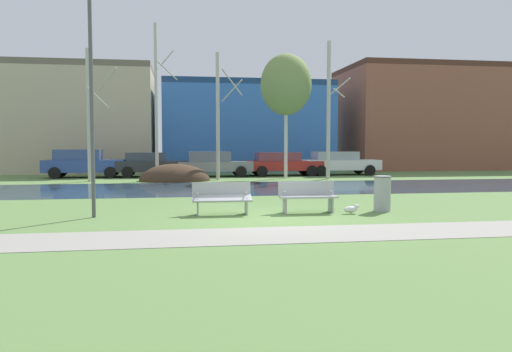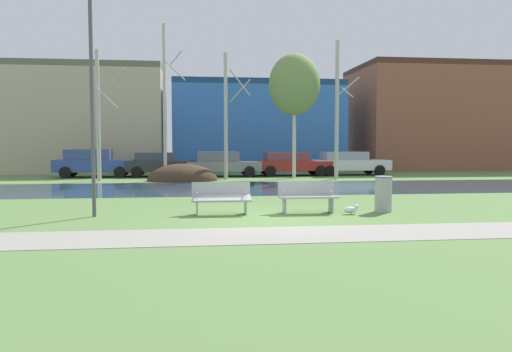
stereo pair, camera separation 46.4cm
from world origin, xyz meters
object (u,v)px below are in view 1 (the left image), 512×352
Objects in this scene: trash_bin at (382,193)px; seagull at (351,209)px; bench_left at (222,197)px; bench_right at (308,196)px; parked_wagon_fourth_red at (282,163)px; parked_hatch_third_grey at (213,163)px; parked_sedan_second_dark at (151,164)px; parked_van_nearest_blue at (83,163)px; streetlamp at (91,66)px; parked_suv_fifth_white at (339,162)px.

seagull is (-1.05, -0.37, -0.39)m from trash_bin.
bench_right is at bearing 0.00° from bench_left.
parked_hatch_third_grey is at bearing -176.04° from parked_wagon_fourth_red.
parked_van_nearest_blue is at bearing 179.88° from parked_sedan_second_dark.
streetlamp is 16.44m from parked_sedan_second_dark.
streetlamp is 1.27× the size of parked_suv_fifth_white.
bench_left is 0.35× the size of parked_wagon_fourth_red.
parked_hatch_third_grey is (7.38, -0.32, -0.06)m from parked_van_nearest_blue.
bench_right is 0.40× the size of parked_sedan_second_dark.
parked_wagon_fourth_red is 3.63m from parked_suv_fifth_white.
parked_wagon_fourth_red is (11.55, -0.03, -0.08)m from parked_van_nearest_blue.
trash_bin is 0.23× the size of parked_hatch_third_grey.
bench_left reaches higher than seagull.
bench_left is 16.88m from parked_wagon_fourth_red.
parked_wagon_fourth_red is (8.41, 16.10, -3.15)m from streetlamp.
seagull is at bearing -160.48° from trash_bin.
trash_bin is 0.23× the size of parked_van_nearest_blue.
parked_sedan_second_dark is 11.42m from parked_suv_fifth_white.
bench_right is 0.36× the size of parked_van_nearest_blue.
bench_left is 0.40× the size of parked_sedan_second_dark.
parked_hatch_third_grey reaches higher than parked_sedan_second_dark.
parked_suv_fifth_white is at bearing 61.73° from bench_left.
bench_left is 0.34× the size of parked_suv_fifth_white.
bench_right is at bearing -72.40° from parked_sedan_second_dark.
seagull is 0.10× the size of parked_suv_fifth_white.
bench_left is 18.37m from parked_suv_fifth_white.
bench_right is 18.41m from parked_van_nearest_blue.
parked_sedan_second_dark reaches higher than trash_bin.
seagull is (3.51, -0.43, -0.34)m from bench_left.
parked_wagon_fourth_red is (4.18, 0.29, -0.02)m from parked_hatch_third_grey.
trash_bin is 0.25× the size of parked_sedan_second_dark.
streetlamp is 18.44m from parked_wagon_fourth_red.
parked_wagon_fourth_red reaches higher than bench_left.
bench_right is at bearing -111.31° from parked_suv_fifth_white.
bench_left is 1.00× the size of bench_right.
parked_wagon_fourth_red reaches higher than trash_bin.
parked_sedan_second_dark is at bearing 87.80° from streetlamp.
parked_wagon_fourth_red is at bearing 62.41° from streetlamp.
seagull is 0.10× the size of parked_wagon_fourth_red.
bench_right is 6.68m from streetlamp.
parked_sedan_second_dark reaches higher than parked_wagon_fourth_red.
parked_wagon_fourth_red is (2.68, 16.09, 0.28)m from bench_right.
parked_suv_fifth_white is (15.18, 0.05, -0.06)m from parked_van_nearest_blue.
seagull is 17.41m from parked_suv_fifth_white.
seagull is at bearing -107.37° from parked_suv_fifth_white.
streetlamp is at bearing -117.59° from parked_wagon_fourth_red.
parked_sedan_second_dark reaches higher than bench_right.
parked_hatch_third_grey reaches higher than bench_left.
bench_right is 1.24m from seagull.
seagull is at bearing -3.51° from streetlamp.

